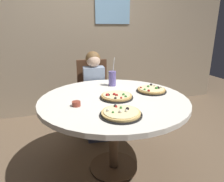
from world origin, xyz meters
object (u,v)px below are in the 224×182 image
Objects in this scene: diner_child at (95,100)px; sauce_bowl at (76,104)px; pizza_veggie at (116,96)px; pizza_cheese at (121,113)px; dining_table at (114,107)px; chair_wooden at (93,92)px; pizza_pepperoni at (151,90)px; soda_cup at (112,78)px.

diner_child is 15.46× the size of sauce_bowl.
pizza_veggie is 0.97× the size of pizza_cheese.
sauce_bowl is at bearing -167.47° from pizza_veggie.
dining_table is 0.91m from chair_wooden.
chair_wooden is 0.95m from pizza_veggie.
soda_cup reaches higher than pizza_pepperoni.
pizza_cheese is 0.40m from sauce_bowl.
pizza_veggie and pizza_pepperoni have the same top height.
diner_child reaches higher than pizza_cheese.
diner_child is 3.58× the size of pizza_veggie.
sauce_bowl is at bearing 134.73° from pizza_cheese.
diner_child reaches higher than pizza_pepperoni.
diner_child is at bearing 109.77° from soda_cup.
dining_table is 0.40m from pizza_cheese.
pizza_pepperoni is 0.97× the size of soda_cup.
chair_wooden is at bearing 84.31° from diner_child.
chair_wooden is 0.88× the size of diner_child.
diner_child is 3.52× the size of soda_cup.
diner_child reaches higher than sauce_bowl.
pizza_veggie is at bearing 75.73° from pizza_cheese.
soda_cup reaches higher than dining_table.
pizza_cheese reaches higher than sauce_bowl.
dining_table is 0.38m from sauce_bowl.
pizza_pepperoni is at bearing 11.65° from sauce_bowl.
diner_child is (-0.02, -0.18, -0.05)m from chair_wooden.
diner_child is 0.83m from pizza_pepperoni.
pizza_veggie is at bearing -31.64° from dining_table.
soda_cup is at bearing 73.71° from dining_table.
pizza_veggie is (0.02, -0.01, 0.10)m from dining_table.
dining_table is at bearing 79.31° from pizza_cheese.
chair_wooden is at bearing 89.37° from dining_table.
soda_cup reaches higher than sauce_bowl.
pizza_pepperoni is at bearing -64.08° from chair_wooden.
sauce_bowl is (-0.77, -0.16, 0.00)m from pizza_pepperoni.
sauce_bowl is at bearing -109.99° from chair_wooden.
soda_cup is at bearing 77.14° from pizza_veggie.
dining_table is 0.11m from pizza_veggie.
diner_child is at bearing -95.69° from chair_wooden.
chair_wooden is 1.09m from sauce_bowl.
pizza_cheese is at bearing -100.69° from dining_table.
dining_table is 0.43m from pizza_pepperoni.
sauce_bowl is (-0.35, -0.10, 0.11)m from dining_table.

